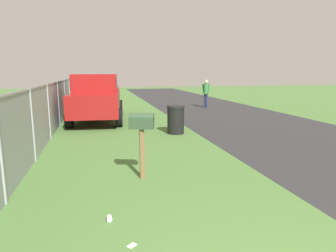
# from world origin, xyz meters

# --- Properties ---
(road_asphalt) EXTENTS (60.00, 6.19, 0.01)m
(road_asphalt) POSITION_xyz_m (6.00, -4.88, 0.00)
(road_asphalt) COLOR #2D2D30
(road_asphalt) RESTS_ON ground
(mailbox) EXTENTS (0.34, 0.54, 1.38)m
(mailbox) POSITION_xyz_m (4.51, 0.79, 1.10)
(mailbox) COLOR brown
(mailbox) RESTS_ON ground
(pickup_truck) EXTENTS (5.35, 2.53, 2.09)m
(pickup_truck) POSITION_xyz_m (12.06, 1.68, 1.10)
(pickup_truck) COLOR maroon
(pickup_truck) RESTS_ON ground
(trash_bin) EXTENTS (0.63, 0.63, 1.00)m
(trash_bin) POSITION_xyz_m (8.68, -1.05, 0.51)
(trash_bin) COLOR black
(trash_bin) RESTS_ON ground
(pedestrian) EXTENTS (0.40, 0.42, 1.69)m
(pedestrian) POSITION_xyz_m (15.62, -4.82, 0.98)
(pedestrian) COLOR #2D3351
(pedestrian) RESTS_ON ground
(fence_section) EXTENTS (14.91, 0.07, 1.82)m
(fence_section) POSITION_xyz_m (8.79, 3.22, 0.98)
(fence_section) COLOR #9EA3A8
(fence_section) RESTS_ON ground
(litter_bottle_far_scatter) EXTENTS (0.22, 0.18, 0.07)m
(litter_bottle_far_scatter) POSITION_xyz_m (8.90, -0.92, 0.04)
(litter_bottle_far_scatter) COLOR #B2D8BF
(litter_bottle_far_scatter) RESTS_ON ground
(litter_cup_by_mailbox) EXTENTS (0.10, 0.08, 0.08)m
(litter_cup_by_mailbox) POSITION_xyz_m (2.86, 1.53, 0.04)
(litter_cup_by_mailbox) COLOR white
(litter_cup_by_mailbox) RESTS_ON ground
(litter_wrapper_midfield_a) EXTENTS (0.14, 0.15, 0.01)m
(litter_wrapper_midfield_a) POSITION_xyz_m (2.14, 1.27, 0.00)
(litter_wrapper_midfield_a) COLOR silver
(litter_wrapper_midfield_a) RESTS_ON ground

